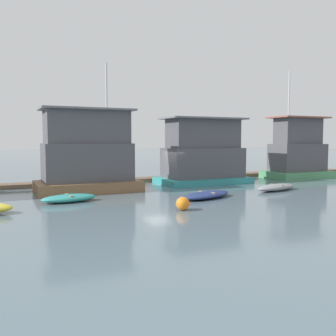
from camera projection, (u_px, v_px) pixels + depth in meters
ground_plane at (162, 186)px, 27.25m from camera, size 200.00×200.00×0.00m
dock_walkway at (145, 180)px, 30.31m from camera, size 42.40×1.52×0.30m
houseboat_brown at (87, 155)px, 24.34m from camera, size 6.57×3.78×8.43m
houseboat_teal at (203, 154)px, 28.97m from camera, size 6.94×3.92×5.05m
houseboat_green at (298, 152)px, 32.93m from camera, size 5.69×3.47×9.20m
dinghy_teal at (69, 198)px, 20.40m from camera, size 3.16×1.65×0.43m
dinghy_navy at (207, 195)px, 21.70m from camera, size 3.98×2.59×0.40m
dinghy_grey at (276, 187)px, 24.89m from camera, size 3.78×1.87×0.45m
mooring_post_far_right at (121, 176)px, 28.38m from camera, size 0.21×0.21×1.31m
mooring_post_far_left at (225, 169)px, 32.29m from camera, size 0.30×0.30×1.72m
buoy_orange at (183, 204)px, 18.02m from camera, size 0.66×0.66×0.66m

